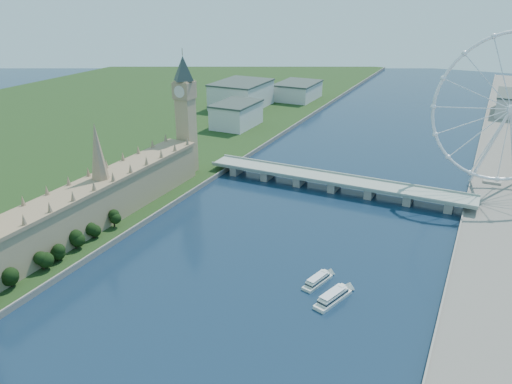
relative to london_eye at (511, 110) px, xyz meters
The scene contains 7 objects.
parliament_range 313.29m from the london_eye, 143.26° to the right, with size 24.00×200.00×70.00m.
big_ben 259.68m from the london_eye, 162.73° to the right, with size 20.02×20.02×110.00m.
westminster_bridge 145.38m from the london_eye, 155.34° to the right, with size 220.00×22.00×9.50m.
london_eye is the anchor object (origin of this frame).
city_skyline 226.06m from the london_eye, 111.50° to the left, with size 505.00×280.00×32.00m.
tour_boat_near 223.19m from the london_eye, 113.80° to the right, with size 6.39×25.27×5.54m, color silver, non-canonical shape.
tour_boat_far 229.72m from the london_eye, 109.37° to the right, with size 7.42×29.07×6.42m, color silver, non-canonical shape.
Camera 1 is at (107.45, -71.75, 157.53)m, focal length 35.00 mm.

